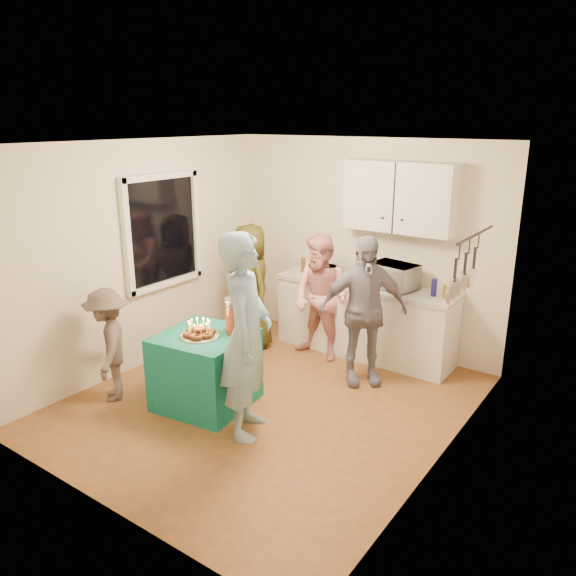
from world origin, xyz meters
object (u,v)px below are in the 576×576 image
Objects in this scene: man_birthday at (246,336)px; woman_back_right at (363,311)px; party_table at (206,369)px; counter at (365,321)px; microwave at (394,276)px; woman_back_center at (321,298)px; child_near_left at (108,345)px; woman_back_left at (251,286)px; punch_jar at (236,317)px.

woman_back_right is (0.37, 1.52, -0.12)m from man_birthday.
party_table is 0.51× the size of woman_back_right.
woman_back_right is (0.34, -0.71, 0.40)m from counter.
party_table is at bearing -105.53° from microwave.
woman_back_center is at bearing -138.40° from microwave.
woman_back_right reaches higher than child_near_left.
man_birthday reaches higher than microwave.
woman_back_right is (0.71, -0.29, 0.07)m from woman_back_center.
woman_back_right is (1.05, 1.36, 0.45)m from party_table.
woman_back_left is at bearing -162.91° from woman_back_center.
man_birthday reaches higher than punch_jar.
woman_back_center is at bearing 35.10° from woman_back_left.
party_table is 0.90m from man_birthday.
party_table is 1.03m from child_near_left.
child_near_left is at bearing -122.10° from counter.
child_near_left is (-1.95, -2.55, -0.46)m from microwave.
microwave is 0.89m from woman_back_center.
microwave is 0.75m from woman_back_right.
punch_jar is 1.44m from woman_back_center.
woman_back_left reaches higher than microwave.
counter is at bearing 54.25° from woman_back_center.
woman_back_center is at bearing 103.19° from child_near_left.
woman_back_left is at bearing -155.18° from counter.
woman_back_left reaches higher than counter.
woman_back_right reaches higher than punch_jar.
counter is 0.65m from woman_back_center.
woman_back_left is (-1.65, -0.60, -0.26)m from microwave.
punch_jar is at bearing -87.94° from woman_back_center.
woman_back_center reaches higher than party_table.
woman_back_right is at bearing -41.73° from man_birthday.
man_birthday is (0.45, -0.39, 0.02)m from punch_jar.
woman_back_right is at bearing 54.45° from punch_jar.
woman_back_center is (0.33, 1.65, 0.38)m from party_table.
woman_back_center reaches higher than microwave.
child_near_left is at bearing -74.67° from woman_back_left.
woman_back_center reaches higher than child_near_left.
child_near_left reaches higher than party_table.
child_near_left is at bearing -148.07° from punch_jar.
microwave is 2.43m from party_table.
microwave is 1.55× the size of punch_jar.
woman_back_center is 0.77m from woman_back_right.
woman_back_right reaches higher than woman_back_center.
counter is 1.85× the size of child_near_left.
man_birthday is at bearing -40.88° from punch_jar.
counter is at bearing 48.88° from woman_back_left.
woman_back_center is 2.46m from child_near_left.
man_birthday is at bearing 54.41° from child_near_left.
woman_back_center is (0.10, 1.43, -0.17)m from punch_jar.
punch_jar is 0.22× the size of woman_back_center.
child_near_left is at bearing -178.21° from woman_back_right.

